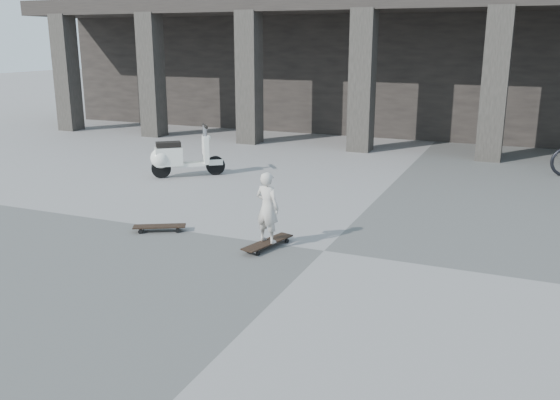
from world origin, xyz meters
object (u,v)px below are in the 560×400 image
at_px(child, 267,207).
at_px(skateboard_spare, 159,227).
at_px(longboard, 268,243).
at_px(scooter, 175,157).

bearing_deg(child, skateboard_spare, 12.23).
distance_m(longboard, skateboard_spare, 2.02).
height_order(skateboard_spare, scooter, scooter).
distance_m(child, scooter, 5.44).
xyz_separation_m(longboard, child, (-0.00, 0.00, 0.58)).
bearing_deg(longboard, child, 105.28).
bearing_deg(child, scooter, -29.32).
xyz_separation_m(child, scooter, (-4.01, 3.66, -0.17)).
bearing_deg(scooter, child, -80.76).
relative_size(skateboard_spare, scooter, 0.60).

